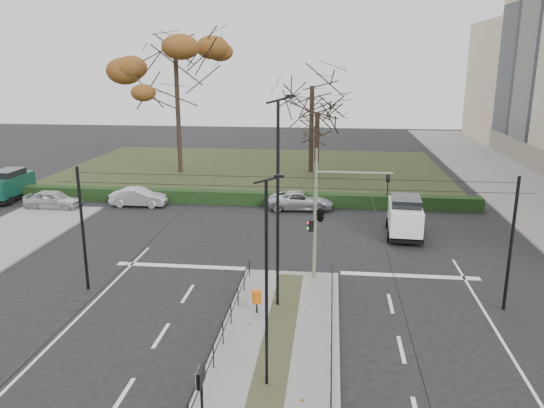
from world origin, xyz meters
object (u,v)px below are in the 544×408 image
(litter_bin, at_px, (257,297))
(bare_tree_center, at_px, (312,92))
(traffic_light, at_px, (322,212))
(parked_car_first, at_px, (53,200))
(streetlamp_median_near, at_px, (267,283))
(parked_car_fourth, at_px, (301,200))
(bare_tree_near, at_px, (317,118))
(parked_car_second, at_px, (139,197))
(streetlamp_median_far, at_px, (278,203))
(green_van, at_px, (10,184))
(white_van, at_px, (405,216))
(rust_tree, at_px, (176,57))
(info_panel, at_px, (201,385))

(litter_bin, xyz_separation_m, bare_tree_center, (0.98, 31.26, 6.98))
(traffic_light, height_order, parked_car_first, traffic_light)
(traffic_light, height_order, streetlamp_median_near, streetlamp_median_near)
(parked_car_fourth, relative_size, bare_tree_near, 0.60)
(parked_car_first, relative_size, parked_car_second, 1.01)
(streetlamp_median_far, xyz_separation_m, parked_car_fourth, (0.01, 16.57, -4.12))
(streetlamp_median_near, distance_m, bare_tree_near, 32.95)
(parked_car_fourth, bearing_deg, traffic_light, -175.18)
(streetlamp_median_far, bearing_deg, parked_car_first, 141.51)
(litter_bin, height_order, parked_car_fourth, parked_car_fourth)
(green_van, relative_size, bare_tree_center, 0.43)
(white_van, distance_m, rust_tree, 28.11)
(green_van, height_order, rust_tree, rust_tree)
(traffic_light, height_order, green_van, traffic_light)
(parked_car_second, distance_m, parked_car_fourth, 12.32)
(litter_bin, relative_size, green_van, 0.21)
(streetlamp_median_near, relative_size, green_van, 1.48)
(white_van, xyz_separation_m, bare_tree_center, (-6.70, 19.24, 6.56))
(parked_car_second, bearing_deg, streetlamp_median_far, -144.06)
(traffic_light, xyz_separation_m, bare_tree_center, (-1.66, 27.08, 4.31))
(parked_car_second, bearing_deg, bare_tree_center, -42.55)
(green_van, bearing_deg, bare_tree_near, 22.84)
(streetlamp_median_far, bearing_deg, rust_tree, 113.74)
(streetlamp_median_near, bearing_deg, litter_bin, 101.82)
(streetlamp_median_far, bearing_deg, bare_tree_near, 88.27)
(parked_car_second, bearing_deg, rust_tree, 0.26)
(info_panel, xyz_separation_m, parked_car_second, (-11.12, 25.20, -1.32))
(traffic_light, xyz_separation_m, bare_tree_near, (-1.00, 23.54, 2.24))
(traffic_light, distance_m, streetlamp_median_far, 3.97)
(info_panel, height_order, streetlamp_median_near, streetlamp_median_near)
(info_panel, bearing_deg, parked_car_first, 125.90)
(streetlamp_median_near, distance_m, bare_tree_center, 36.65)
(streetlamp_median_far, xyz_separation_m, bare_tree_center, (0.15, 30.38, 3.05))
(rust_tree, bearing_deg, streetlamp_median_far, -66.26)
(traffic_light, distance_m, green_van, 28.39)
(info_panel, distance_m, bare_tree_near, 36.18)
(white_van, bearing_deg, bare_tree_center, 109.19)
(parked_car_second, bearing_deg, traffic_light, -133.65)
(white_van, height_order, bare_tree_near, bare_tree_near)
(parked_car_fourth, height_order, white_van, white_van)
(litter_bin, xyz_separation_m, bare_tree_near, (1.63, 27.72, 4.90))
(bare_tree_near, bearing_deg, info_panel, -93.18)
(info_panel, height_order, streetlamp_median_far, streetlamp_median_far)
(parked_car_first, bearing_deg, bare_tree_center, -48.31)
(parked_car_first, bearing_deg, parked_car_second, -74.45)
(parked_car_first, relative_size, white_van, 0.88)
(traffic_light, height_order, white_van, traffic_light)
(parked_car_first, height_order, rust_tree, rust_tree)
(traffic_light, height_order, parked_car_second, traffic_light)
(streetlamp_median_near, distance_m, white_van, 18.57)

